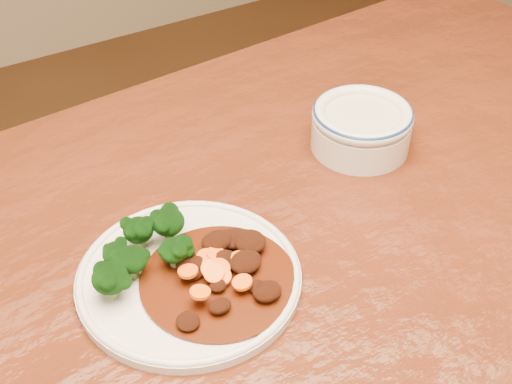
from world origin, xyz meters
TOP-DOWN VIEW (x-y plane):
  - dining_table at (0.00, 0.00)m, footprint 1.56×1.01m
  - dinner_plate at (-0.07, 0.05)m, footprint 0.24×0.24m
  - broccoli_florets at (-0.11, 0.09)m, footprint 0.12×0.09m
  - mince_stew at (-0.04, 0.04)m, footprint 0.17×0.17m
  - dip_bowl at (0.23, 0.16)m, footprint 0.13×0.13m

SIDE VIEW (x-z plane):
  - dining_table at x=0.00m, z-range 0.30..1.05m
  - dinner_plate at x=-0.07m, z-range 0.75..0.77m
  - mince_stew at x=-0.04m, z-range 0.76..0.78m
  - dip_bowl at x=0.23m, z-range 0.75..0.81m
  - broccoli_florets at x=-0.11m, z-range 0.76..0.81m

